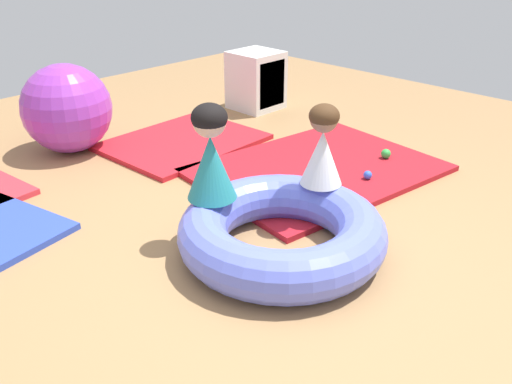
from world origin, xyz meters
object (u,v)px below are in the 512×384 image
(play_ball_green, at_px, (386,154))
(storage_cube, at_px, (258,81))
(exercise_ball_large, at_px, (67,109))
(child_in_teal, at_px, (211,153))
(play_ball_teal, at_px, (274,194))
(play_ball_blue, at_px, (368,175))
(child_in_white, at_px, (323,146))
(inflatable_cushion, at_px, (282,232))

(play_ball_green, bearing_deg, storage_cube, 79.19)
(exercise_ball_large, height_order, storage_cube, exercise_ball_large)
(child_in_teal, height_order, play_ball_teal, child_in_teal)
(child_in_teal, relative_size, exercise_ball_large, 0.78)
(play_ball_teal, distance_m, play_ball_blue, 0.74)
(play_ball_blue, relative_size, storage_cube, 0.11)
(child_in_white, relative_size, child_in_teal, 0.89)
(exercise_ball_large, relative_size, storage_cube, 1.26)
(child_in_white, bearing_deg, storage_cube, -24.76)
(inflatable_cushion, relative_size, storage_cube, 2.07)
(child_in_white, bearing_deg, play_ball_teal, 12.23)
(inflatable_cushion, height_order, child_in_white, child_in_white)
(play_ball_teal, relative_size, storage_cube, 0.12)
(inflatable_cushion, height_order, play_ball_green, inflatable_cushion)
(play_ball_blue, bearing_deg, child_in_white, -170.99)
(inflatable_cushion, distance_m, storage_cube, 2.72)
(play_ball_green, xyz_separation_m, storage_cube, (0.32, 1.69, 0.20))
(child_in_white, xyz_separation_m, exercise_ball_large, (-0.44, 2.21, -0.16))
(play_ball_green, bearing_deg, inflatable_cushion, -169.13)
(storage_cube, bearing_deg, play_ball_green, -100.81)
(child_in_white, distance_m, play_ball_green, 1.22)
(child_in_white, distance_m, play_ball_teal, 0.58)
(exercise_ball_large, distance_m, storage_cube, 1.90)
(exercise_ball_large, bearing_deg, inflatable_cushion, -89.53)
(child_in_teal, bearing_deg, play_ball_blue, 139.28)
(play_ball_green, relative_size, play_ball_blue, 1.21)
(child_in_white, relative_size, storage_cube, 0.87)
(child_in_teal, relative_size, play_ball_teal, 8.00)
(child_in_white, height_order, play_ball_green, child_in_white)
(child_in_teal, relative_size, play_ball_green, 7.39)
(child_in_white, xyz_separation_m, storage_cube, (1.44, 1.91, -0.23))
(storage_cube, bearing_deg, inflatable_cushion, -133.12)
(play_ball_green, bearing_deg, play_ball_blue, -164.36)
(child_in_teal, xyz_separation_m, storage_cube, (2.02, 1.59, -0.26))
(play_ball_blue, distance_m, storage_cube, 1.96)
(inflatable_cushion, bearing_deg, exercise_ball_large, 90.47)
(play_ball_teal, relative_size, play_ball_green, 0.92)
(inflatable_cushion, relative_size, play_ball_green, 15.59)
(inflatable_cushion, height_order, play_ball_blue, inflatable_cushion)
(play_ball_teal, xyz_separation_m, play_ball_green, (1.12, -0.15, 0.00))
(child_in_teal, distance_m, play_ball_green, 1.76)
(play_ball_teal, relative_size, exercise_ball_large, 0.10)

